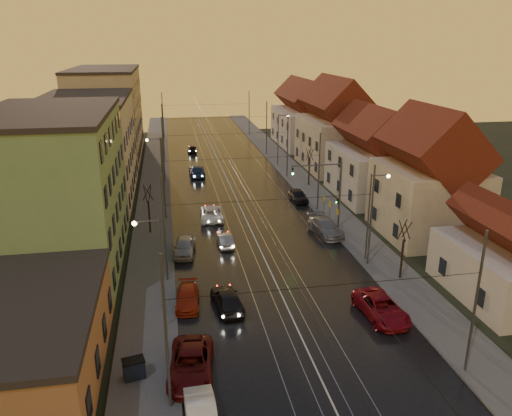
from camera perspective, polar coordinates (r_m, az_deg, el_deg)
ground at (r=34.81m, az=4.83°, el=-13.83°), size 160.00×160.00×0.00m
road at (r=71.23m, az=-3.39°, el=3.46°), size 16.00×120.00×0.04m
sidewalk_left at (r=70.80m, az=-11.46°, el=3.06°), size 4.00×120.00×0.15m
sidewalk_right at (r=73.01m, az=4.44°, el=3.86°), size 4.00×120.00×0.15m
tram_rail_0 at (r=71.01m, az=-5.16°, el=3.39°), size 0.06×120.00×0.03m
tram_rail_1 at (r=71.14m, az=-4.01°, el=3.45°), size 0.06×120.00×0.03m
tram_rail_2 at (r=71.31m, az=-2.78°, el=3.52°), size 0.06×120.00×0.03m
tram_rail_3 at (r=71.50m, az=-1.64°, el=3.57°), size 0.06×120.00×0.03m
apartment_left_0 at (r=32.42m, az=-26.47°, el=-13.93°), size 10.00×14.00×4.50m
apartment_left_1 at (r=45.02m, az=-21.99°, el=1.61°), size 10.00×18.00×13.00m
apartment_left_2 at (r=64.27m, az=-18.60°, el=6.33°), size 10.00×20.00×12.00m
apartment_left_3 at (r=87.59m, az=-16.59°, el=10.25°), size 10.00×24.00×14.00m
house_right_0 at (r=42.28m, az=27.18°, el=-5.37°), size 8.16×10.20×5.80m
house_right_1 at (r=51.68m, az=19.15°, el=2.80°), size 8.67×10.20×10.80m
house_right_2 at (r=63.15m, az=13.47°, el=5.32°), size 9.18×12.24×9.20m
house_right_3 at (r=76.62m, az=9.11°, el=8.77°), size 9.18×14.28×11.50m
house_right_4 at (r=93.70m, az=5.49°, el=10.22°), size 9.18×16.32×10.00m
catenary_pole_l_0 at (r=26.41m, az=-10.25°, el=-14.09°), size 0.16×0.16×9.00m
catenary_pole_r_0 at (r=31.17m, az=23.78°, el=-10.09°), size 0.16×0.16×9.00m
catenary_pole_l_1 at (r=39.89m, az=-10.42°, el=-2.45°), size 0.16×0.16×9.00m
catenary_pole_r_1 at (r=43.18m, az=13.02°, el=-0.98°), size 0.16×0.16×9.00m
catenary_pole_l_2 at (r=54.17m, az=-10.49°, el=3.19°), size 0.16×0.16×9.00m
catenary_pole_r_2 at (r=56.64m, az=7.20°, el=4.04°), size 0.16×0.16×9.00m
catenary_pole_l_3 at (r=68.76m, az=-10.54°, el=6.46°), size 0.16×0.16×9.00m
catenary_pole_r_3 at (r=70.73m, az=3.62°, el=7.07°), size 0.16×0.16×9.00m
catenary_pole_l_4 at (r=83.50m, az=-10.57°, el=8.58°), size 0.16×0.16×9.00m
catenary_pole_r_4 at (r=85.12m, az=1.22°, el=9.08°), size 0.16×0.16×9.00m
catenary_pole_l_5 at (r=101.28m, az=-10.59°, el=10.31°), size 0.16×0.16×9.00m
catenary_pole_r_5 at (r=102.63m, az=-0.79°, el=10.73°), size 0.16×0.16×9.00m
street_lamp_0 at (r=33.29m, az=-11.27°, el=-6.16°), size 1.75×0.32×8.00m
street_lamp_1 at (r=44.12m, az=13.16°, el=-0.03°), size 1.75×0.32×8.00m
street_lamp_2 at (r=59.90m, az=-11.02°, el=5.02°), size 1.75×0.32×8.00m
street_lamp_3 at (r=77.45m, az=2.76°, el=8.40°), size 1.75×0.32×8.00m
traffic_light_mast at (r=50.93m, az=8.52°, el=2.43°), size 5.30×0.32×7.20m
bare_tree_0 at (r=50.97m, az=-12.14°, el=-0.27°), size 1.09×1.09×5.11m
bare_tree_1 at (r=42.04m, az=16.41°, el=-4.77°), size 1.09×1.09×5.11m
bare_tree_2 at (r=66.92m, az=6.10°, el=4.57°), size 1.09×1.09×5.11m
driving_car_0 at (r=36.91m, az=-3.33°, el=-10.35°), size 2.34×4.74×1.55m
driving_car_1 at (r=47.57m, az=-3.58°, el=-3.67°), size 1.41×3.75×1.22m
driving_car_2 at (r=54.66m, az=-5.11°, el=-0.56°), size 2.71×5.38×1.46m
driving_car_3 at (r=72.45m, az=-6.77°, el=4.24°), size 2.20×5.36×1.55m
driving_car_4 at (r=88.09m, az=-7.30°, el=6.71°), size 1.61×3.84×1.30m
parked_left_1 at (r=30.63m, az=-7.43°, el=-17.27°), size 3.11×5.71×1.52m
parked_left_2 at (r=37.72m, az=-7.84°, el=-10.11°), size 2.01×4.31×1.22m
parked_left_3 at (r=46.15m, az=-8.19°, el=-4.35°), size 2.37×4.70×1.54m
parked_right_0 at (r=36.94m, az=14.10°, el=-10.97°), size 2.87×5.52×1.49m
parked_right_1 at (r=50.70m, az=7.97°, el=-2.17°), size 2.83×5.65×1.58m
parked_right_2 at (r=60.79m, az=4.85°, el=1.42°), size 1.87×4.26×1.43m
dumpster at (r=30.92m, az=-13.77°, el=-17.45°), size 1.34×1.04×1.10m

